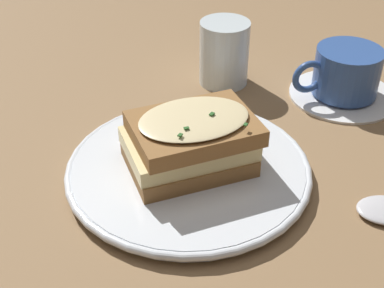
{
  "coord_description": "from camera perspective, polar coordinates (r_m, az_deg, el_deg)",
  "views": [
    {
      "loc": [
        0.07,
        0.45,
        0.37
      ],
      "look_at": [
        -0.0,
        -0.01,
        0.04
      ],
      "focal_mm": 50.0,
      "sensor_mm": 36.0,
      "label": 1
    }
  ],
  "objects": [
    {
      "name": "water_glass",
      "position": [
        0.76,
        3.45,
        9.68
      ],
      "size": [
        0.07,
        0.07,
        0.09
      ],
      "primitive_type": "cylinder",
      "color": "silver",
      "rests_on": "ground_plane"
    },
    {
      "name": "ground_plane",
      "position": [
        0.59,
        -0.27,
        -3.77
      ],
      "size": [
        2.4,
        2.4,
        0.0
      ],
      "primitive_type": "plane",
      "color": "olive"
    },
    {
      "name": "sandwich",
      "position": [
        0.57,
        0.08,
        0.3
      ],
      "size": [
        0.15,
        0.12,
        0.06
      ],
      "rotation": [
        0.0,
        0.0,
        0.2
      ],
      "color": "olive",
      "rests_on": "dinner_plate"
    },
    {
      "name": "teacup_with_saucer",
      "position": [
        0.75,
        16.01,
        6.98
      ],
      "size": [
        0.15,
        0.15,
        0.07
      ],
      "rotation": [
        0.0,
        0.0,
        0.12
      ],
      "color": "white",
      "rests_on": "ground_plane"
    },
    {
      "name": "dinner_plate",
      "position": [
        0.59,
        -0.0,
        -2.66
      ],
      "size": [
        0.27,
        0.27,
        0.02
      ],
      "color": "white",
      "rests_on": "ground_plane"
    }
  ]
}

